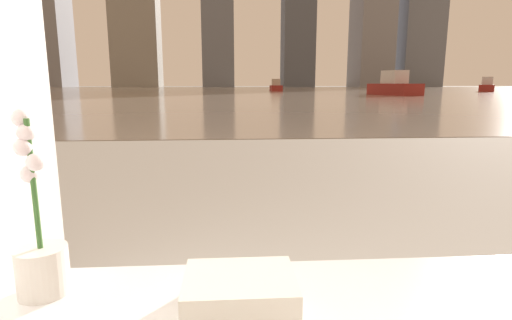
{
  "coord_description": "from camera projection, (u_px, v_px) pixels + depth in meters",
  "views": [
    {
      "loc": [
        -0.16,
        -0.0,
        0.97
      ],
      "look_at": [
        0.01,
        2.53,
        0.49
      ],
      "focal_mm": 28.0,
      "sensor_mm": 36.0,
      "label": 1
    }
  ],
  "objects": [
    {
      "name": "towel_stack",
      "position": [
        240.0,
        292.0,
        0.86
      ],
      "size": [
        0.24,
        0.19,
        0.08
      ],
      "color": "silver",
      "rests_on": "bathtub"
    },
    {
      "name": "skyline_tower_4",
      "position": [
        372.0,
        20.0,
        115.02
      ],
      "size": [
        9.82,
        13.19,
        37.95
      ],
      "color": "slate",
      "rests_on": "ground_plane"
    },
    {
      "name": "harbor_boat_1",
      "position": [
        394.0,
        86.0,
        33.92
      ],
      "size": [
        2.98,
        5.75,
        2.06
      ],
      "color": "maroon",
      "rests_on": "harbor_water"
    },
    {
      "name": "harbor_boat_3",
      "position": [
        487.0,
        86.0,
        48.39
      ],
      "size": [
        3.99,
        4.8,
        1.77
      ],
      "color": "maroon",
      "rests_on": "harbor_water"
    },
    {
      "name": "skyline_tower_2",
      "position": [
        218.0,
        32.0,
        112.71
      ],
      "size": [
        8.83,
        9.55,
        30.86
      ],
      "color": "slate",
      "rests_on": "ground_plane"
    },
    {
      "name": "harbor_boat_2",
      "position": [
        276.0,
        87.0,
        52.36
      ],
      "size": [
        1.59,
        4.21,
        1.56
      ],
      "color": "maroon",
      "rests_on": "harbor_water"
    },
    {
      "name": "potted_orchid",
      "position": [
        41.0,
        249.0,
        0.92
      ],
      "size": [
        0.12,
        0.12,
        0.43
      ],
      "color": "silver",
      "rests_on": "bathtub"
    },
    {
      "name": "harbor_water",
      "position": [
        229.0,
        90.0,
        60.94
      ],
      "size": [
        180.0,
        110.0,
        0.01
      ],
      "color": "gray",
      "rests_on": "ground_plane"
    },
    {
      "name": "skyline_tower_1",
      "position": [
        134.0,
        9.0,
        110.07
      ],
      "size": [
        12.8,
        9.12,
        42.59
      ],
      "color": "gray",
      "rests_on": "ground_plane"
    }
  ]
}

